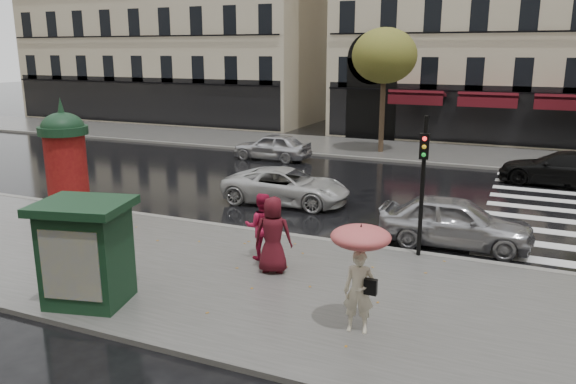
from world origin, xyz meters
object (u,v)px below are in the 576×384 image
at_px(morris_column, 66,165).
at_px(traffic_light, 423,173).
at_px(woman_umbrella, 360,261).
at_px(newsstand, 86,251).
at_px(car_far_silver, 272,147).
at_px(woman_red, 261,226).
at_px(car_silver, 455,221).
at_px(car_black, 562,169).
at_px(car_white, 286,186).
at_px(man_burgundy, 273,235).

xyz_separation_m(morris_column, traffic_light, (10.66, 1.52, 0.36)).
relative_size(woman_umbrella, newsstand, 0.97).
bearing_deg(car_far_silver, woman_red, 24.59).
bearing_deg(car_silver, car_black, -19.58).
relative_size(woman_red, car_black, 0.36).
distance_m(car_silver, car_white, 6.68).
distance_m(traffic_light, newsstand, 8.39).
bearing_deg(man_burgundy, newsstand, 33.38).
distance_m(newsstand, car_silver, 9.94).
bearing_deg(man_burgundy, woman_red, -60.33).
height_order(woman_red, man_burgundy, man_burgundy).
xyz_separation_m(woman_umbrella, morris_column, (-10.37, 3.13, 0.45)).
relative_size(morris_column, newsstand, 1.75).
height_order(morris_column, car_black, morris_column).
distance_m(traffic_light, car_silver, 2.39).
relative_size(man_burgundy, car_black, 0.39).
bearing_deg(woman_red, car_white, -97.71).
distance_m(woman_red, car_silver, 5.63).
distance_m(man_burgundy, car_black, 15.23).
bearing_deg(woman_red, car_silver, -167.90).
bearing_deg(car_silver, newsstand, 135.69).
bearing_deg(woman_red, man_burgundy, 108.50).
bearing_deg(car_black, woman_umbrella, -8.37).
distance_m(man_burgundy, morris_column, 7.68).
xyz_separation_m(woman_red, traffic_light, (3.77, 1.85, 1.38)).
bearing_deg(car_far_silver, morris_column, -3.93).
bearing_deg(woman_umbrella, car_white, 121.84).
xyz_separation_m(morris_column, car_black, (14.44, 12.55, -1.31)).
relative_size(morris_column, car_black, 0.81).
height_order(woman_red, car_far_silver, woman_red).
relative_size(morris_column, car_far_silver, 0.99).
height_order(woman_red, morris_column, morris_column).
xyz_separation_m(traffic_light, car_black, (3.78, 11.04, -1.67)).
height_order(woman_umbrella, man_burgundy, woman_umbrella).
relative_size(man_burgundy, traffic_light, 0.51).
distance_m(man_burgundy, car_far_silver, 15.35).
bearing_deg(car_silver, woman_umbrella, 169.38).
height_order(traffic_light, car_silver, traffic_light).
relative_size(car_white, car_black, 0.94).
height_order(woman_red, newsstand, newsstand).
relative_size(morris_column, car_silver, 0.93).
xyz_separation_m(man_burgundy, morris_column, (-7.55, 1.03, 0.95)).
xyz_separation_m(car_white, car_black, (9.35, 7.17, 0.07)).
height_order(man_burgundy, newsstand, newsstand).
bearing_deg(traffic_light, man_burgundy, -140.68).
bearing_deg(morris_column, car_white, 46.62).
height_order(woman_umbrella, car_silver, woman_umbrella).
relative_size(man_burgundy, car_silver, 0.45).
bearing_deg(car_black, newsstand, -24.18).
xyz_separation_m(woman_umbrella, woman_red, (-3.49, 2.80, -0.57)).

